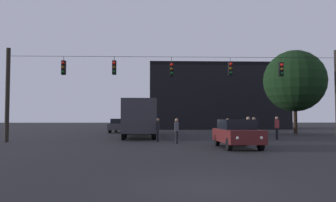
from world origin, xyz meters
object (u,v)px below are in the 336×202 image
Objects in this scene: car_near_right at (237,133)px; pedestrian_crossing_left at (228,129)px; car_far_left at (120,125)px; city_bus at (139,115)px; pedestrian_trailing at (248,128)px; pedestrian_crossing_right at (254,128)px; pedestrian_crossing_center at (277,126)px; tree_left_silhouette at (295,81)px; pedestrian_far_side at (177,129)px; pedestrian_near_bus at (158,129)px.

car_near_right is 4.73m from pedestrian_crossing_left.
car_far_left is (-8.30, 19.36, 0.00)m from car_near_right.
car_far_left is (-2.52, 8.35, -1.07)m from city_bus.
city_bus reaches higher than pedestrian_trailing.
car_near_right is 5.14m from pedestrian_crossing_right.
car_near_right is 8.45m from pedestrian_crossing_center.
city_bus is 6.53× the size of pedestrian_crossing_center.
pedestrian_crossing_left is 0.18× the size of tree_left_silhouette.
pedestrian_far_side is (-3.54, -1.53, 0.00)m from pedestrian_crossing_left.
car_far_left is 15.24m from pedestrian_near_bus.
city_bus is at bearing 131.58° from pedestrian_trailing.
city_bus is 12.49m from car_near_right.
pedestrian_crossing_right is (1.76, -0.08, 0.05)m from pedestrian_crossing_left.
car_far_left is 2.83× the size of pedestrian_near_bus.
pedestrian_crossing_right reaches higher than pedestrian_near_bus.
pedestrian_crossing_right is at bearing -123.45° from tree_left_silhouette.
pedestrian_near_bus is (-6.47, 0.06, -0.04)m from pedestrian_crossing_right.
city_bus is at bearing 109.19° from pedestrian_far_side.
pedestrian_crossing_center is at bearing -119.63° from tree_left_silhouette.
pedestrian_crossing_right reaches higher than pedestrian_crossing_left.
car_near_right is 6.30m from pedestrian_near_bus.
city_bus reaches higher than pedestrian_crossing_center.
car_far_left is at bearing 136.46° from pedestrian_crossing_center.
pedestrian_near_bus is 1.00× the size of pedestrian_far_side.
pedestrian_near_bus reaches higher than car_near_right.
city_bus is 6.61× the size of pedestrian_trailing.
pedestrian_crossing_right is 1.04× the size of pedestrian_near_bus.
pedestrian_crossing_left is 0.93× the size of pedestrian_trailing.
pedestrian_crossing_left is at bearing -59.06° from car_far_left.
pedestrian_crossing_center is 11.28m from tree_left_silhouette.
car_far_left is 17.09m from pedestrian_crossing_left.
pedestrian_near_bus is at bearing 179.50° from pedestrian_crossing_right.
car_far_left is 19.09m from pedestrian_trailing.
pedestrian_trailing is 0.20× the size of tree_left_silhouette.
tree_left_silhouette is (9.31, 11.35, 4.50)m from pedestrian_crossing_left.
car_near_right is at bearing -95.94° from pedestrian_crossing_left.
pedestrian_crossing_center is at bearing 26.56° from pedestrian_far_side.
pedestrian_near_bus is 0.19× the size of tree_left_silhouette.
pedestrian_crossing_right is at bearing 64.06° from car_near_right.
pedestrian_crossing_center is 3.43m from pedestrian_crossing_right.
pedestrian_crossing_center reaches higher than pedestrian_crossing_left.
car_far_left is 2.66× the size of pedestrian_trailing.
pedestrian_crossing_center is 1.08× the size of pedestrian_near_bus.
city_bus is at bearing 134.78° from pedestrian_crossing_left.
pedestrian_trailing is (5.63, -1.75, 0.06)m from pedestrian_near_bus.
tree_left_silhouette is at bearing 56.55° from pedestrian_crossing_right.
car_near_right is at bearing -121.41° from tree_left_silhouette.
pedestrian_near_bus is at bearing -74.50° from car_far_left.
car_near_right is at bearing -115.94° from pedestrian_crossing_right.
pedestrian_crossing_center reaches higher than car_far_left.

